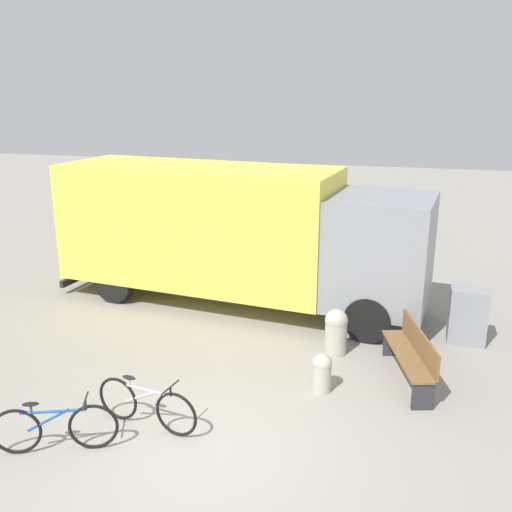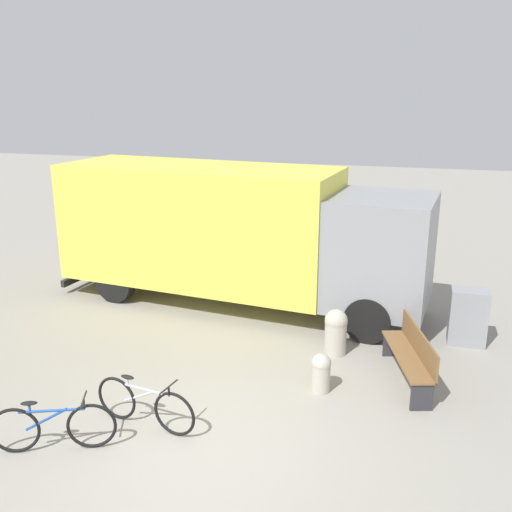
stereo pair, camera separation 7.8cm
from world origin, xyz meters
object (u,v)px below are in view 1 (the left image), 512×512
at_px(park_bench, 412,353).
at_px(bicycle_middle, 146,405).
at_px(bicycle_near, 55,428).
at_px(bollard_near_bench, 322,371).
at_px(bollard_far_bench, 336,330).
at_px(utility_box, 468,316).
at_px(delivery_truck, 233,230).

bearing_deg(park_bench, bicycle_middle, 107.03).
xyz_separation_m(bicycle_near, bollard_near_bench, (3.20, 2.53, -0.01)).
xyz_separation_m(park_bench, bollard_far_bench, (-1.35, 0.68, -0.05)).
relative_size(bollard_far_bench, utility_box, 0.79).
distance_m(bicycle_near, bicycle_middle, 1.25).
distance_m(park_bench, utility_box, 2.05).
relative_size(park_bench, bollard_near_bench, 3.03).
height_order(bicycle_near, bollard_near_bench, bicycle_near).
bearing_deg(utility_box, bicycle_middle, -137.89).
height_order(park_bench, bollard_near_bench, park_bench).
bearing_deg(bicycle_middle, bollard_near_bench, 46.09).
xyz_separation_m(bicycle_middle, bollard_far_bench, (2.30, 3.10, 0.10)).
height_order(park_bench, bollard_far_bench, park_bench).
relative_size(bicycle_middle, bollard_far_bench, 1.93).
distance_m(bicycle_near, bollard_far_bench, 5.09).
height_order(park_bench, utility_box, utility_box).
height_order(delivery_truck, park_bench, delivery_truck).
height_order(bollard_near_bench, utility_box, utility_box).
distance_m(park_bench, bicycle_near, 5.62).
xyz_separation_m(bicycle_middle, utility_box, (4.65, 4.21, 0.18)).
distance_m(bicycle_near, bollard_near_bench, 4.07).
bearing_deg(park_bench, delivery_truck, 39.26).
relative_size(bollard_near_bench, utility_box, 0.60).
relative_size(delivery_truck, bicycle_near, 5.37).
bearing_deg(delivery_truck, utility_box, -3.87).
bearing_deg(delivery_truck, park_bench, -27.96).
height_order(bicycle_middle, bollard_near_bench, bicycle_middle).
bearing_deg(utility_box, park_bench, -119.17).
xyz_separation_m(bicycle_near, utility_box, (5.58, 5.05, 0.18)).
bearing_deg(bicycle_near, park_bench, 13.67).
distance_m(bollard_near_bench, bollard_far_bench, 1.42).
distance_m(bicycle_middle, bollard_near_bench, 2.83).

